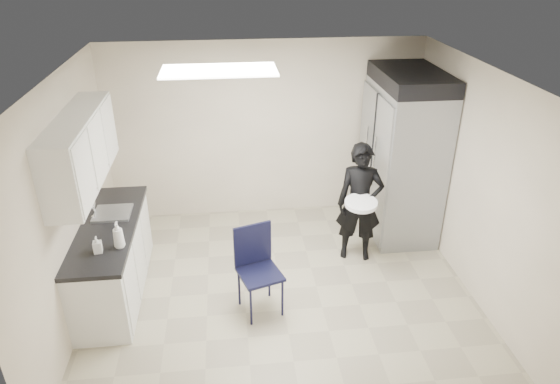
{
  "coord_description": "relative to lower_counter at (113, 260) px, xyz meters",
  "views": [
    {
      "loc": [
        -0.55,
        -4.82,
        3.79
      ],
      "look_at": [
        0.02,
        0.2,
        1.22
      ],
      "focal_mm": 32.0,
      "sensor_mm": 36.0,
      "label": 1
    }
  ],
  "objects": [
    {
      "name": "ceiling",
      "position": [
        1.95,
        -0.2,
        2.17
      ],
      "size": [
        4.5,
        4.5,
        0.0
      ],
      "primitive_type": "plane",
      "rotation": [
        3.14,
        0.0,
        0.0
      ],
      "color": "white",
      "rests_on": "back_wall"
    },
    {
      "name": "countertop",
      "position": [
        0.0,
        0.0,
        0.46
      ],
      "size": [
        0.64,
        1.95,
        0.05
      ],
      "primitive_type": "cube",
      "color": "black",
      "rests_on": "lower_counter"
    },
    {
      "name": "right_wall",
      "position": [
        4.2,
        -0.2,
        0.87
      ],
      "size": [
        0.0,
        4.0,
        4.0
      ],
      "primitive_type": "plane",
      "rotation": [
        1.57,
        0.0,
        -1.57
      ],
      "color": "beige",
      "rests_on": "floor"
    },
    {
      "name": "soap_bottle_a",
      "position": [
        0.23,
        -0.47,
        0.63
      ],
      "size": [
        0.12,
        0.12,
        0.3
      ],
      "primitive_type": "imported",
      "rotation": [
        0.0,
        0.0,
        0.01
      ],
      "color": "silver",
      "rests_on": "countertop"
    },
    {
      "name": "upper_cabinets",
      "position": [
        -0.13,
        0.0,
        1.4
      ],
      "size": [
        0.35,
        1.8,
        0.75
      ],
      "primitive_type": "cube",
      "color": "silver",
      "rests_on": "left_wall"
    },
    {
      "name": "notice_sticker_left",
      "position": [
        -0.29,
        -0.1,
        0.79
      ],
      "size": [
        0.0,
        0.12,
        0.07
      ],
      "primitive_type": "cube",
      "color": "yellow",
      "rests_on": "left_wall"
    },
    {
      "name": "fridge_compressor",
      "position": [
        3.78,
        1.07,
        1.77
      ],
      "size": [
        0.8,
        1.35,
        0.2
      ],
      "primitive_type": "cube",
      "color": "black",
      "rests_on": "commercial_fridge"
    },
    {
      "name": "back_wall",
      "position": [
        1.95,
        1.8,
        0.87
      ],
      "size": [
        4.5,
        0.0,
        4.5
      ],
      "primitive_type": "plane",
      "rotation": [
        1.57,
        0.0,
        0.0
      ],
      "color": "beige",
      "rests_on": "floor"
    },
    {
      "name": "soap_bottle_b",
      "position": [
        0.02,
        -0.55,
        0.57
      ],
      "size": [
        0.09,
        0.09,
        0.19
      ],
      "primitive_type": "imported",
      "rotation": [
        0.0,
        0.0,
        0.12
      ],
      "color": "silver",
      "rests_on": "countertop"
    },
    {
      "name": "folding_chair",
      "position": [
        1.68,
        -0.55,
        0.06
      ],
      "size": [
        0.55,
        0.55,
        0.99
      ],
      "primitive_type": "cube",
      "rotation": [
        0.0,
        0.0,
        0.31
      ],
      "color": "black",
      "rests_on": "floor"
    },
    {
      "name": "floor",
      "position": [
        1.95,
        -0.2,
        -0.43
      ],
      "size": [
        4.5,
        4.5,
        0.0
      ],
      "primitive_type": "plane",
      "color": "tan",
      "rests_on": "ground"
    },
    {
      "name": "notice_sticker_right",
      "position": [
        -0.29,
        0.1,
        0.75
      ],
      "size": [
        0.0,
        0.12,
        0.07
      ],
      "primitive_type": "cube",
      "color": "yellow",
      "rests_on": "left_wall"
    },
    {
      "name": "man_tuxedo",
      "position": [
        3.03,
        0.41,
        0.36
      ],
      "size": [
        0.65,
        0.51,
        1.59
      ],
      "primitive_type": "imported",
      "rotation": [
        0.0,
        0.0,
        -0.22
      ],
      "color": "black",
      "rests_on": "floor"
    },
    {
      "name": "bucket_lid",
      "position": [
        2.97,
        0.16,
        0.5
      ],
      "size": [
        0.48,
        0.48,
        0.05
      ],
      "primitive_type": "cylinder",
      "rotation": [
        0.0,
        0.0,
        -0.22
      ],
      "color": "white",
      "rests_on": "man_tuxedo"
    },
    {
      "name": "left_wall",
      "position": [
        -0.3,
        -0.2,
        0.87
      ],
      "size": [
        0.0,
        4.0,
        4.0
      ],
      "primitive_type": "plane",
      "rotation": [
        1.57,
        0.0,
        1.57
      ],
      "color": "beige",
      "rests_on": "floor"
    },
    {
      "name": "ceiling_panel",
      "position": [
        1.35,
        0.2,
        2.14
      ],
      "size": [
        1.2,
        0.6,
        0.02
      ],
      "primitive_type": "cube",
      "color": "white",
      "rests_on": "ceiling"
    },
    {
      "name": "commercial_fridge",
      "position": [
        3.78,
        1.07,
        0.62
      ],
      "size": [
        0.8,
        1.35,
        2.1
      ],
      "primitive_type": "cube",
      "color": "gray",
      "rests_on": "floor"
    },
    {
      "name": "sink",
      "position": [
        0.02,
        0.25,
        0.44
      ],
      "size": [
        0.42,
        0.4,
        0.14
      ],
      "primitive_type": "cube",
      "color": "gray",
      "rests_on": "countertop"
    },
    {
      "name": "lower_counter",
      "position": [
        0.0,
        0.0,
        0.0
      ],
      "size": [
        0.6,
        1.9,
        0.86
      ],
      "primitive_type": "cube",
      "color": "silver",
      "rests_on": "floor"
    },
    {
      "name": "towel_dispenser",
      "position": [
        -0.19,
        1.15,
        1.19
      ],
      "size": [
        0.22,
        0.3,
        0.35
      ],
      "primitive_type": "cube",
      "color": "black",
      "rests_on": "left_wall"
    },
    {
      "name": "faucet",
      "position": [
        -0.18,
        0.25,
        0.59
      ],
      "size": [
        0.02,
        0.02,
        0.24
      ],
      "primitive_type": "cylinder",
      "color": "silver",
      "rests_on": "countertop"
    }
  ]
}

